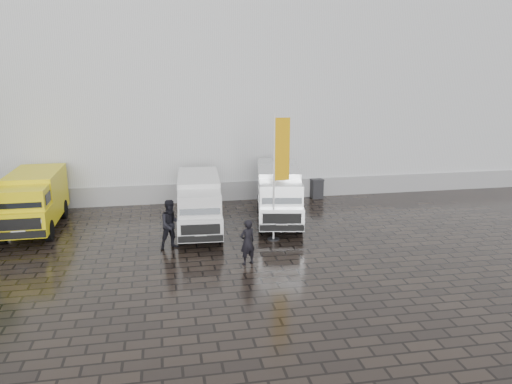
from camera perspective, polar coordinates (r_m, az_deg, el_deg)
ground at (r=19.28m, az=0.48°, el=-6.92°), size 120.00×120.00×0.00m
exhibition_hall at (r=34.12m, az=-1.47°, el=12.51°), size 44.00×16.00×12.00m
hall_plinth at (r=26.97m, az=1.37°, el=0.30°), size 44.00×0.15×1.00m
van_yellow at (r=23.72m, az=-24.10°, el=-1.08°), size 2.04×5.27×2.43m
van_white at (r=21.65m, az=-6.51°, el=-1.46°), size 2.08×5.39×2.29m
van_silver at (r=22.90m, az=2.59°, el=-0.36°), size 2.83×5.83×2.42m
flagpole at (r=19.96m, az=2.59°, el=2.54°), size 0.88×0.50×5.21m
wheelie_bin at (r=27.27m, az=6.96°, el=0.40°), size 0.65×0.65×1.04m
person_front at (r=17.91m, az=-0.98°, el=-5.74°), size 0.72×0.61×1.67m
person_tent at (r=19.68m, az=-9.65°, el=-3.67°), size 1.13×0.99×1.96m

